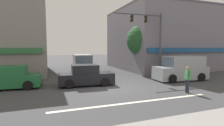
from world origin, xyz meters
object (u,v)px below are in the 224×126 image
at_px(van_crossing_leftbound, 83,65).
at_px(van_approaching_near, 181,69).
at_px(utility_pole_far_right, 151,34).
at_px(traffic_light_mast, 152,34).
at_px(pedestrian_mid_crossing, 188,78).
at_px(utility_pole_near_left, 3,31).
at_px(street_tree, 143,41).
at_px(sedan_parked_curbside, 10,78).
at_px(sedan_waiting_far, 86,76).

relative_size(van_crossing_leftbound, van_approaching_near, 1.00).
xyz_separation_m(utility_pole_far_right, traffic_light_mast, (-1.92, -3.06, -0.28)).
distance_m(traffic_light_mast, van_approaching_near, 4.29).
relative_size(traffic_light_mast, van_crossing_leftbound, 1.32).
xyz_separation_m(utility_pole_far_right, pedestrian_mid_crossing, (-3.19, -9.19, -3.51)).
bearing_deg(van_approaching_near, utility_pole_near_left, 162.25).
height_order(utility_pole_far_right, van_crossing_leftbound, utility_pole_far_right).
xyz_separation_m(street_tree, van_approaching_near, (0.98, -5.06, -2.66)).
height_order(street_tree, van_approaching_near, street_tree).
height_order(sedan_parked_curbside, pedestrian_mid_crossing, pedestrian_mid_crossing).
bearing_deg(sedan_parked_curbside, sedan_waiting_far, -8.00).
bearing_deg(van_crossing_leftbound, sedan_parked_curbside, -140.51).
relative_size(utility_pole_far_right, pedestrian_mid_crossing, 5.16).
relative_size(utility_pole_far_right, van_approaching_near, 1.83).
bearing_deg(pedestrian_mid_crossing, utility_pole_near_left, 144.72).
xyz_separation_m(street_tree, sedan_parked_curbside, (-12.53, -3.52, -2.95)).
distance_m(utility_pole_far_right, pedestrian_mid_crossing, 10.34).
distance_m(utility_pole_near_left, sedan_parked_curbside, 4.79).
height_order(utility_pole_near_left, sedan_waiting_far, utility_pole_near_left).
distance_m(utility_pole_far_right, van_approaching_near, 6.54).
relative_size(street_tree, traffic_light_mast, 0.89).
distance_m(street_tree, utility_pole_far_right, 1.70).
bearing_deg(utility_pole_far_right, van_crossing_leftbound, 173.27).
bearing_deg(traffic_light_mast, van_crossing_leftbound, 146.45).
xyz_separation_m(van_approaching_near, pedestrian_mid_crossing, (-2.75, -3.65, -0.06)).
bearing_deg(van_approaching_near, traffic_light_mast, 120.80).
height_order(utility_pole_near_left, pedestrian_mid_crossing, utility_pole_near_left).
bearing_deg(traffic_light_mast, street_tree, 79.12).
height_order(sedan_waiting_far, van_crossing_leftbound, van_crossing_leftbound).
height_order(utility_pole_far_right, sedan_parked_curbside, utility_pole_far_right).
bearing_deg(utility_pole_near_left, sedan_waiting_far, -31.88).
relative_size(utility_pole_near_left, sedan_parked_curbside, 1.95).
relative_size(street_tree, van_approaching_near, 1.17).
bearing_deg(sedan_waiting_far, van_crossing_leftbound, 82.05).
xyz_separation_m(van_crossing_leftbound, sedan_parked_curbside, (-6.00, -4.94, -0.29)).
bearing_deg(traffic_light_mast, van_approaching_near, -59.20).
height_order(van_crossing_leftbound, van_approaching_near, same).
height_order(sedan_waiting_far, sedan_parked_curbside, same).
xyz_separation_m(sedan_waiting_far, van_approaching_near, (8.31, -0.81, 0.29)).
bearing_deg(street_tree, van_approaching_near, -79.03).
bearing_deg(sedan_parked_curbside, van_approaching_near, -6.51).
xyz_separation_m(van_crossing_leftbound, pedestrian_mid_crossing, (4.77, -10.13, -0.06)).
bearing_deg(pedestrian_mid_crossing, sedan_parked_curbside, 154.26).
xyz_separation_m(utility_pole_near_left, pedestrian_mid_crossing, (11.68, -8.27, -3.31)).
xyz_separation_m(utility_pole_far_right, van_crossing_leftbound, (-7.96, 0.94, -3.45)).
distance_m(street_tree, van_crossing_leftbound, 7.20).
relative_size(sedan_waiting_far, pedestrian_mid_crossing, 2.52).
relative_size(traffic_light_mast, pedestrian_mid_crossing, 3.71).
relative_size(traffic_light_mast, sedan_parked_curbside, 1.48).
xyz_separation_m(utility_pole_near_left, van_approaching_near, (14.43, -4.62, -3.25)).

